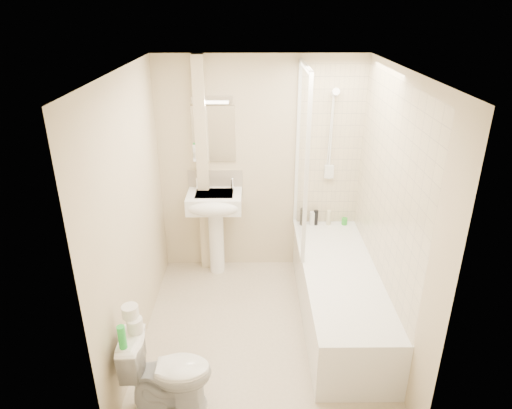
{
  "coord_description": "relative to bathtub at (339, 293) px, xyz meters",
  "views": [
    {
      "loc": [
        -0.08,
        -3.46,
        2.87
      ],
      "look_at": [
        -0.05,
        0.2,
        1.23
      ],
      "focal_mm": 32.0,
      "sensor_mm": 36.0,
      "label": 1
    }
  ],
  "objects": [
    {
      "name": "floor",
      "position": [
        -0.75,
        -0.2,
        -0.29
      ],
      "size": [
        2.5,
        2.5,
        0.0
      ],
      "primitive_type": "plane",
      "color": "beige",
      "rests_on": "ground"
    },
    {
      "name": "wall_back",
      "position": [
        -0.75,
        1.05,
        0.91
      ],
      "size": [
        2.2,
        0.02,
        2.4
      ],
      "primitive_type": "cube",
      "color": "beige",
      "rests_on": "ground"
    },
    {
      "name": "wall_left",
      "position": [
        -1.85,
        -0.2,
        0.91
      ],
      "size": [
        0.02,
        2.5,
        2.4
      ],
      "primitive_type": "cube",
      "color": "beige",
      "rests_on": "ground"
    },
    {
      "name": "wall_right",
      "position": [
        0.35,
        -0.2,
        0.91
      ],
      "size": [
        0.02,
        2.5,
        2.4
      ],
      "primitive_type": "cube",
      "color": "beige",
      "rests_on": "ground"
    },
    {
      "name": "ceiling",
      "position": [
        -0.75,
        -0.2,
        2.11
      ],
      "size": [
        2.2,
        2.5,
        0.02
      ],
      "primitive_type": "cube",
      "color": "white",
      "rests_on": "wall_back"
    },
    {
      "name": "tile_back",
      "position": [
        0.0,
        1.04,
        1.14
      ],
      "size": [
        0.7,
        0.01,
        1.75
      ],
      "primitive_type": "cube",
      "color": "beige",
      "rests_on": "wall_back"
    },
    {
      "name": "tile_right",
      "position": [
        0.34,
        0.0,
        1.14
      ],
      "size": [
        0.01,
        2.1,
        1.75
      ],
      "primitive_type": "cube",
      "color": "beige",
      "rests_on": "wall_right"
    },
    {
      "name": "pipe_boxing",
      "position": [
        -1.37,
        0.99,
        0.91
      ],
      "size": [
        0.12,
        0.12,
        2.4
      ],
      "primitive_type": "cube",
      "color": "beige",
      "rests_on": "ground"
    },
    {
      "name": "splashback",
      "position": [
        -1.24,
        1.04,
        0.74
      ],
      "size": [
        0.6,
        0.02,
        0.3
      ],
      "primitive_type": "cube",
      "color": "beige",
      "rests_on": "wall_back"
    },
    {
      "name": "mirror",
      "position": [
        -1.24,
        1.04,
        1.29
      ],
      "size": [
        0.46,
        0.01,
        0.6
      ],
      "primitive_type": "cube",
      "color": "white",
      "rests_on": "wall_back"
    },
    {
      "name": "strip_light",
      "position": [
        -1.24,
        1.02,
        1.66
      ],
      "size": [
        0.42,
        0.07,
        0.07
      ],
      "primitive_type": "cube",
      "color": "silver",
      "rests_on": "wall_back"
    },
    {
      "name": "bathtub",
      "position": [
        0.0,
        0.0,
        0.0
      ],
      "size": [
        0.7,
        2.1,
        0.55
      ],
      "color": "white",
      "rests_on": "ground"
    },
    {
      "name": "shower_screen",
      "position": [
        -0.35,
        0.6,
        1.16
      ],
      "size": [
        0.04,
        0.92,
        1.8
      ],
      "color": "white",
      "rests_on": "bathtub"
    },
    {
      "name": "shower_fixture",
      "position": [
        -0.0,
        0.99,
        1.26
      ],
      "size": [
        0.1,
        0.16,
        0.99
      ],
      "color": "white",
      "rests_on": "wall_back"
    },
    {
      "name": "pedestal_sink",
      "position": [
        -1.24,
        0.81,
        0.5
      ],
      "size": [
        0.58,
        0.52,
        1.12
      ],
      "color": "white",
      "rests_on": "ground"
    },
    {
      "name": "bottle_black_a",
      "position": [
        -0.27,
        0.96,
        0.36
      ],
      "size": [
        0.06,
        0.06,
        0.2
      ],
      "primitive_type": "cylinder",
      "color": "black",
      "rests_on": "bathtub"
    },
    {
      "name": "bottle_white_a",
      "position": [
        -0.16,
        0.96,
        0.34
      ],
      "size": [
        0.06,
        0.06,
        0.16
      ],
      "primitive_type": "cylinder",
      "color": "silver",
      "rests_on": "bathtub"
    },
    {
      "name": "bottle_black_b",
      "position": [
        -0.12,
        0.96,
        0.35
      ],
      "size": [
        0.05,
        0.05,
        0.18
      ],
      "primitive_type": "cylinder",
      "color": "black",
      "rests_on": "bathtub"
    },
    {
      "name": "bottle_cream",
      "position": [
        0.03,
        0.96,
        0.35
      ],
      "size": [
        0.05,
        0.05,
        0.17
      ],
      "primitive_type": "cylinder",
      "color": "beige",
      "rests_on": "bathtub"
    },
    {
      "name": "bottle_green",
      "position": [
        0.21,
        0.96,
        0.3
      ],
      "size": [
        0.06,
        0.06,
        0.08
      ],
      "primitive_type": "cylinder",
      "color": "green",
      "rests_on": "bathtub"
    },
    {
      "name": "toilet",
      "position": [
        -1.47,
        -1.05,
        0.04
      ],
      "size": [
        0.4,
        0.66,
        0.66
      ],
      "primitive_type": "imported",
      "rotation": [
        0.0,
        0.0,
        1.59
      ],
      "color": "white",
      "rests_on": "ground"
    },
    {
      "name": "toilet_roll_lower",
      "position": [
        -1.69,
        -0.99,
        0.43
      ],
      "size": [
        0.12,
        0.12,
        0.11
      ],
      "primitive_type": "cylinder",
      "color": "white",
      "rests_on": "toilet"
    },
    {
      "name": "toilet_roll_upper",
      "position": [
        -1.72,
        -0.96,
        0.52
      ],
      "size": [
        0.12,
        0.12,
        0.09
      ],
      "primitive_type": "cylinder",
      "color": "white",
      "rests_on": "toilet_roll_lower"
    },
    {
      "name": "green_bottle",
      "position": [
        -1.74,
        -1.16,
        0.46
      ],
      "size": [
        0.06,
        0.06,
        0.18
      ],
      "primitive_type": "cylinder",
      "color": "green",
      "rests_on": "toilet"
    }
  ]
}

